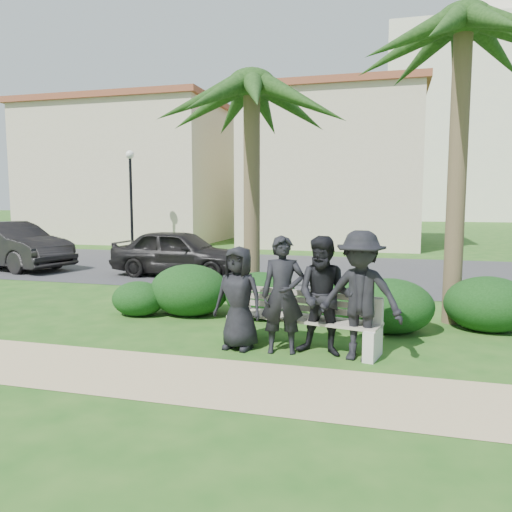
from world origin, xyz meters
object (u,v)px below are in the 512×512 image
(man_a, at_px, (239,298))
(man_b, at_px, (283,295))
(man_d, at_px, (360,296))
(palm_right, at_px, (464,24))
(man_c, at_px, (324,296))
(street_lamp, at_px, (131,182))
(park_bench, at_px, (302,323))
(car_b, at_px, (10,246))
(car_a, at_px, (180,253))
(palm_left, at_px, (252,86))

(man_a, height_order, man_b, man_b)
(man_d, distance_m, palm_right, 5.20)
(man_a, height_order, man_c, man_c)
(street_lamp, distance_m, park_bench, 15.66)
(street_lamp, xyz_separation_m, palm_right, (11.90, -9.93, 2.22))
(man_c, relative_size, car_b, 0.38)
(man_b, height_order, man_c, man_c)
(man_a, height_order, car_a, man_a)
(street_lamp, distance_m, man_c, 16.02)
(man_d, bearing_deg, man_a, -172.99)
(palm_left, bearing_deg, man_c, -54.68)
(man_b, height_order, car_b, man_b)
(man_a, xyz_separation_m, palm_right, (3.23, 2.50, 4.40))
(street_lamp, distance_m, palm_left, 12.91)
(car_a, xyz_separation_m, car_b, (-5.88, -0.03, 0.07))
(palm_right, relative_size, car_a, 1.55)
(park_bench, xyz_separation_m, car_b, (-10.53, 6.03, 0.38))
(man_d, bearing_deg, park_bench, 166.13)
(street_lamp, distance_m, car_a, 8.13)
(man_a, distance_m, palm_right, 6.01)
(man_d, xyz_separation_m, car_b, (-11.40, 6.40, -0.15))
(man_d, distance_m, car_a, 8.48)
(man_c, xyz_separation_m, man_d, (0.50, -0.10, 0.05))
(palm_left, bearing_deg, street_lamp, 129.50)
(park_bench, height_order, man_d, man_d)
(car_a, bearing_deg, palm_left, -137.64)
(man_b, distance_m, man_d, 1.09)
(street_lamp, bearing_deg, park_bench, -51.73)
(palm_left, xyz_separation_m, car_b, (-9.13, 3.80, -3.62))
(car_b, bearing_deg, car_a, -75.55)
(car_a, bearing_deg, street_lamp, 41.00)
(street_lamp, bearing_deg, man_b, -53.14)
(car_b, bearing_deg, man_c, -105.88)
(man_a, relative_size, man_c, 0.90)
(man_b, distance_m, car_a, 7.78)
(car_b, bearing_deg, man_b, -107.53)
(palm_right, bearing_deg, car_b, 163.45)
(park_bench, bearing_deg, car_a, 139.93)
(park_bench, xyz_separation_m, man_a, (-0.90, -0.30, 0.40))
(palm_right, bearing_deg, park_bench, -136.71)
(park_bench, distance_m, car_a, 7.65)
(man_b, xyz_separation_m, palm_right, (2.56, 2.53, 4.32))
(man_b, bearing_deg, car_b, 137.16)
(man_a, bearing_deg, car_b, 155.66)
(man_a, xyz_separation_m, man_c, (1.26, 0.03, 0.09))
(palm_left, xyz_separation_m, car_a, (-3.25, 3.83, -3.69))
(palm_right, xyz_separation_m, car_a, (-6.99, 3.86, -4.49))
(street_lamp, height_order, man_a, street_lamp)
(palm_right, distance_m, car_a, 9.16)
(palm_right, bearing_deg, man_c, -128.54)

